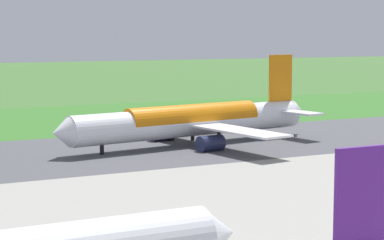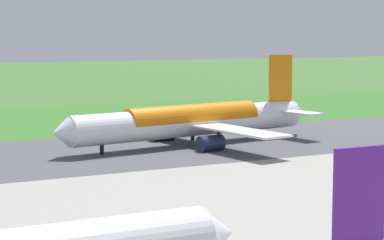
% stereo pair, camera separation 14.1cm
% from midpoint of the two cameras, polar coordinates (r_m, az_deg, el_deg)
% --- Properties ---
extents(ground_plane, '(800.00, 800.00, 0.00)m').
position_cam_midpoint_polar(ground_plane, '(132.89, 2.05, -1.81)').
color(ground_plane, '#3D662D').
extents(runway_asphalt, '(600.00, 38.65, 0.06)m').
position_cam_midpoint_polar(runway_asphalt, '(132.89, 2.05, -1.80)').
color(runway_asphalt, '#47474C').
rests_on(runway_asphalt, ground).
extents(grass_verge_foreground, '(600.00, 80.00, 0.04)m').
position_cam_midpoint_polar(grass_verge_foreground, '(168.47, -4.51, -0.01)').
color(grass_verge_foreground, '#346B27').
rests_on(grass_verge_foreground, ground).
extents(airliner_main, '(54.05, 44.40, 15.88)m').
position_cam_midpoint_polar(airliner_main, '(130.10, 0.17, -0.05)').
color(airliner_main, white).
rests_on(airliner_main, ground).
extents(no_stopping_sign, '(0.60, 0.10, 2.49)m').
position_cam_midpoint_polar(no_stopping_sign, '(175.03, -0.94, 0.74)').
color(no_stopping_sign, slate).
rests_on(no_stopping_sign, ground).
extents(traffic_cone_orange, '(0.40, 0.40, 0.55)m').
position_cam_midpoint_polar(traffic_cone_orange, '(171.32, -3.10, 0.20)').
color(traffic_cone_orange, orange).
rests_on(traffic_cone_orange, ground).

